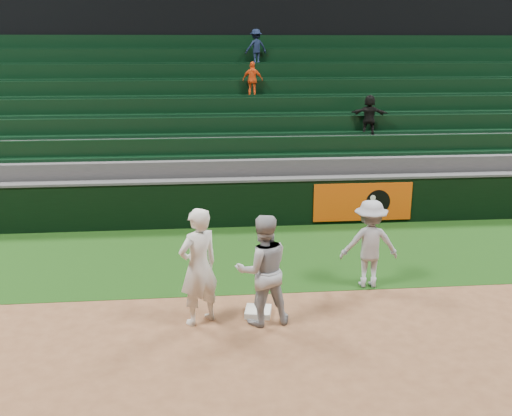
{
  "coord_description": "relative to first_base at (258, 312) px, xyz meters",
  "views": [
    {
      "loc": [
        -1.14,
        -8.96,
        4.57
      ],
      "look_at": [
        -0.06,
        2.3,
        1.3
      ],
      "focal_mm": 40.0,
      "sensor_mm": 36.0,
      "label": 1
    }
  ],
  "objects": [
    {
      "name": "field_wall",
      "position": [
        0.26,
        5.11,
        0.58
      ],
      "size": [
        36.0,
        0.45,
        1.25
      ],
      "color": "black",
      "rests_on": "ground"
    },
    {
      "name": "baserunner",
      "position": [
        0.05,
        -0.29,
        0.9
      ],
      "size": [
        1.02,
        0.85,
        1.91
      ],
      "primitive_type": "imported",
      "rotation": [
        0.0,
        0.0,
        3.28
      ],
      "color": "#A4A7AE",
      "rests_on": "ground"
    },
    {
      "name": "upper_deck",
      "position": [
        0.24,
        17.36,
        5.95
      ],
      "size": [
        40.0,
        12.0,
        12.0
      ],
      "primitive_type": "cube",
      "color": "black",
      "rests_on": "ground"
    },
    {
      "name": "stadium_seating",
      "position": [
        0.23,
        8.89,
        1.65
      ],
      "size": [
        36.0,
        5.95,
        5.06
      ],
      "color": "#38383B",
      "rests_on": "ground"
    },
    {
      "name": "ground",
      "position": [
        0.24,
        -0.09,
        -0.05
      ],
      "size": [
        70.0,
        70.0,
        0.0
      ],
      "primitive_type": "plane",
      "color": "brown",
      "rests_on": "ground"
    },
    {
      "name": "first_base",
      "position": [
        0.0,
        0.0,
        0.0
      ],
      "size": [
        0.52,
        0.52,
        0.1
      ],
      "primitive_type": "cube",
      "rotation": [
        0.0,
        0.0,
        -0.19
      ],
      "color": "white",
      "rests_on": "ground"
    },
    {
      "name": "base_coach",
      "position": [
        2.25,
        1.01,
        0.82
      ],
      "size": [
        1.15,
        0.7,
        1.73
      ],
      "primitive_type": "imported",
      "rotation": [
        0.0,
        0.0,
        3.09
      ],
      "color": "#A2A5B0",
      "rests_on": "foul_grass"
    },
    {
      "name": "foul_grass",
      "position": [
        0.24,
        2.91,
        -0.05
      ],
      "size": [
        36.0,
        4.2,
        0.01
      ],
      "primitive_type": "cube",
      "color": "#12330C",
      "rests_on": "ground"
    },
    {
      "name": "first_baseman",
      "position": [
        -1.01,
        -0.19,
        0.96
      ],
      "size": [
        0.88,
        0.81,
        2.02
      ],
      "primitive_type": "imported",
      "rotation": [
        0.0,
        0.0,
        3.73
      ],
      "color": "white",
      "rests_on": "ground"
    }
  ]
}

